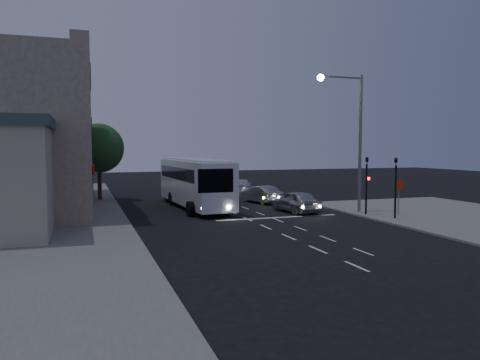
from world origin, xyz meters
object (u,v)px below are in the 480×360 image
object	(u,v)px
traffic_signal_side	(396,180)
regulatory_sign	(399,192)
street_tree	(99,146)
streetlight	(352,127)
car_sedan_a	(260,194)
car_extra	(214,179)
car_sedan_b	(240,187)
car_suv	(296,201)
tour_bus	(194,181)
car_sedan_c	(223,183)
traffic_signal_main	(367,178)

from	to	relation	value
traffic_signal_side	regulatory_sign	size ratio (longest dim) A/B	1.86
street_tree	streetlight	bearing A→B (deg)	-39.51
car_sedan_a	car_extra	bearing A→B (deg)	-105.91
regulatory_sign	streetlight	size ratio (longest dim) A/B	0.24
car_sedan_b	regulatory_sign	xyz separation A→B (m)	(5.30, -15.45, 0.84)
car_suv	traffic_signal_side	xyz separation A→B (m)	(4.19, -5.00, 1.68)
car_sedan_a	regulatory_sign	size ratio (longest dim) A/B	1.87
tour_bus	traffic_signal_side	size ratio (longest dim) A/B	2.86
streetlight	regulatory_sign	bearing A→B (deg)	-51.25
regulatory_sign	traffic_signal_side	bearing A→B (deg)	-136.08
tour_bus	car_extra	xyz separation A→B (m)	(6.33, 17.33, -1.12)
car_extra	traffic_signal_side	size ratio (longest dim) A/B	1.20
regulatory_sign	street_tree	distance (m)	23.40
regulatory_sign	street_tree	size ratio (longest dim) A/B	0.35
car_sedan_c	streetlight	size ratio (longest dim) A/B	0.56
car_extra	streetlight	distance (m)	24.09
traffic_signal_main	regulatory_sign	size ratio (longest dim) A/B	1.86
streetlight	traffic_signal_side	bearing A→B (deg)	-74.30
regulatory_sign	car_sedan_b	bearing A→B (deg)	108.93
tour_bus	regulatory_sign	size ratio (longest dim) A/B	5.33
car_sedan_a	car_extra	size ratio (longest dim) A/B	0.84
car_suv	car_sedan_b	bearing A→B (deg)	-94.84
tour_bus	car_sedan_b	bearing A→B (deg)	47.01
car_sedan_b	traffic_signal_main	bearing A→B (deg)	121.36
car_sedan_a	street_tree	world-z (taller)	street_tree
tour_bus	car_suv	world-z (taller)	tour_bus
car_suv	car_extra	bearing A→B (deg)	-96.34
car_suv	streetlight	size ratio (longest dim) A/B	0.48
car_sedan_a	car_extra	world-z (taller)	car_extra
car_extra	streetlight	bearing A→B (deg)	81.13
car_suv	car_extra	world-z (taller)	car_extra
car_sedan_c	regulatory_sign	distance (m)	21.81
tour_bus	regulatory_sign	distance (m)	14.04
tour_bus	car_sedan_b	world-z (taller)	tour_bus
car_sedan_b	traffic_signal_side	size ratio (longest dim) A/B	1.28
traffic_signal_main	streetlight	distance (m)	3.61
car_sedan_b	street_tree	distance (m)	12.77
car_extra	traffic_signal_side	distance (m)	27.13
car_suv	street_tree	bearing A→B (deg)	-47.75
car_sedan_c	car_sedan_b	bearing A→B (deg)	96.85
car_sedan_a	car_extra	xyz separation A→B (m)	(0.68, 16.01, 0.13)
tour_bus	streetlight	bearing A→B (deg)	-36.22
car_suv	car_sedan_b	size ratio (longest dim) A/B	0.83
car_sedan_a	car_sedan_c	distance (m)	11.32
car_sedan_a	traffic_signal_side	distance (m)	11.83
tour_bus	streetlight	distance (m)	11.67
street_tree	traffic_signal_side	bearing A→B (deg)	-44.50
regulatory_sign	streetlight	bearing A→B (deg)	128.75
car_sedan_c	streetlight	xyz separation A→B (m)	(3.27, -18.72, 5.03)
tour_bus	car_sedan_c	bearing A→B (deg)	62.03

